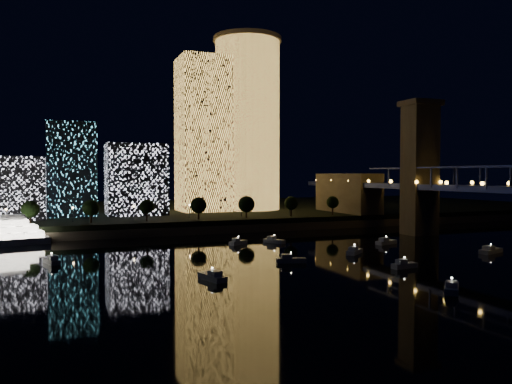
% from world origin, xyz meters
% --- Properties ---
extents(ground, '(520.00, 520.00, 0.00)m').
position_xyz_m(ground, '(0.00, 0.00, 0.00)').
color(ground, black).
rests_on(ground, ground).
extents(far_bank, '(420.00, 160.00, 5.00)m').
position_xyz_m(far_bank, '(0.00, 160.00, 2.50)').
color(far_bank, black).
rests_on(far_bank, ground).
extents(seawall, '(420.00, 6.00, 3.00)m').
position_xyz_m(seawall, '(0.00, 82.00, 1.50)').
color(seawall, '#6B5E4C').
rests_on(seawall, ground).
extents(tower_cylindrical, '(34.00, 34.00, 85.51)m').
position_xyz_m(tower_cylindrical, '(27.55, 133.57, 47.88)').
color(tower_cylindrical, gold).
rests_on(tower_cylindrical, far_bank).
extents(tower_rectangular, '(23.01, 23.01, 73.23)m').
position_xyz_m(tower_rectangular, '(4.04, 131.79, 41.61)').
color(tower_rectangular, gold).
rests_on(tower_rectangular, far_bank).
extents(midrise_blocks, '(98.97, 35.20, 39.38)m').
position_xyz_m(midrise_blocks, '(-61.14, 122.61, 20.72)').
color(midrise_blocks, white).
rests_on(midrise_blocks, far_bank).
extents(motorboats, '(123.94, 82.49, 2.78)m').
position_xyz_m(motorboats, '(5.98, 16.27, 0.81)').
color(motorboats, silver).
rests_on(motorboats, ground).
extents(esplanade_trees, '(165.82, 6.76, 8.88)m').
position_xyz_m(esplanade_trees, '(-33.83, 88.00, 10.47)').
color(esplanade_trees, black).
rests_on(esplanade_trees, far_bank).
extents(street_lamps, '(132.70, 0.70, 5.65)m').
position_xyz_m(street_lamps, '(-34.00, 94.00, 9.02)').
color(street_lamps, black).
rests_on(street_lamps, far_bank).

